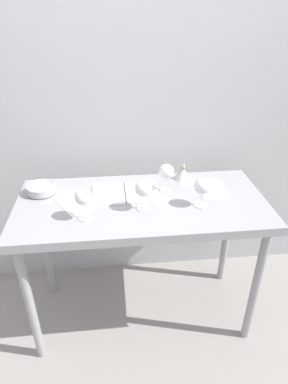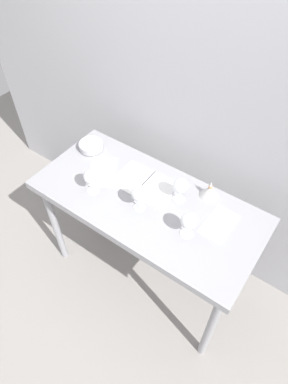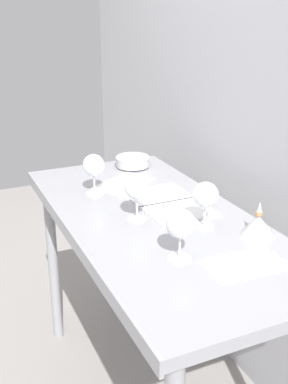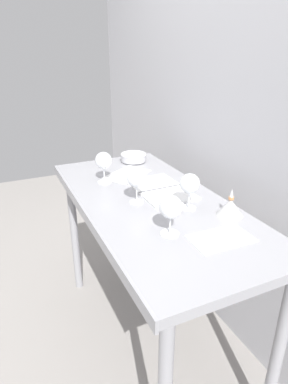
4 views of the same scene
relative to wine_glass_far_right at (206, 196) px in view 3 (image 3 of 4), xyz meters
name	(u,v)px [view 3 (image 3 of 4)]	position (x,y,z in m)	size (l,w,h in m)	color
back_wall	(275,97)	(-0.15, 0.38, 0.28)	(3.80, 0.04, 2.60)	#B3B3B8
steel_counter	(155,242)	(-0.15, -0.11, -0.22)	(1.40, 0.65, 0.90)	#949499
wine_glass_far_right	(206,196)	(0.00, 0.00, 0.00)	(0.09, 0.09, 0.17)	white
wine_glass_near_center	(137,188)	(-0.15, -0.19, 0.01)	(0.09, 0.09, 0.17)	white
wine_glass_near_left	(94,166)	(-0.46, -0.24, 0.00)	(0.09, 0.09, 0.17)	white
wine_glass_near_right	(180,225)	(0.16, -0.19, 0.00)	(0.09, 0.09, 0.16)	white
open_notebook	(168,203)	(-0.24, -0.02, -0.11)	(0.38, 0.25, 0.01)	white
tasting_sheet_upper	(124,183)	(-0.52, -0.09, -0.11)	(0.16, 0.26, 0.00)	white
tasting_sheet_lower	(245,264)	(0.28, -0.03, -0.11)	(0.14, 0.24, 0.00)	white
tasting_bowl	(133,161)	(-0.73, 0.04, -0.09)	(0.17, 0.17, 0.05)	#4C4C4C
decanter_funnel	(258,225)	(0.13, 0.13, -0.08)	(0.12, 0.12, 0.12)	#BCBCBC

